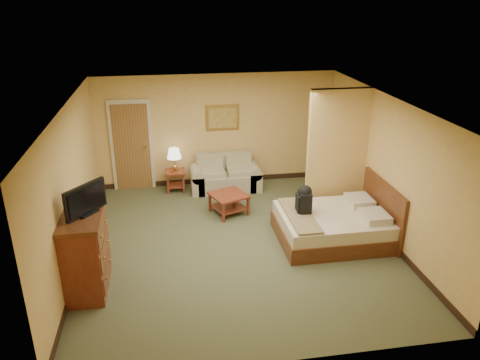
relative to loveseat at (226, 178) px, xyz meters
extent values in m
plane|color=#4C5135|center=(-0.13, -2.57, -0.26)|extent=(6.00, 6.00, 0.00)
plane|color=white|center=(-0.13, -2.57, 2.34)|extent=(6.00, 6.00, 0.00)
cube|color=#DDB25E|center=(-0.13, 0.43, 1.04)|extent=(5.50, 0.02, 2.60)
cube|color=#DDB25E|center=(-2.88, -2.57, 1.04)|extent=(0.02, 6.00, 2.60)
cube|color=#DDB25E|center=(2.62, -2.57, 1.04)|extent=(0.02, 6.00, 2.60)
cube|color=#DDB25E|center=(2.02, -1.64, 1.04)|extent=(1.20, 0.15, 2.60)
cube|color=beige|center=(-2.08, 0.40, 0.79)|extent=(0.94, 0.06, 2.10)
cube|color=brown|center=(-2.08, 0.39, 0.74)|extent=(0.80, 0.04, 2.00)
cylinder|color=#B68143|center=(-1.78, 0.33, 0.74)|extent=(0.04, 0.12, 0.04)
cube|color=black|center=(-0.13, 0.42, -0.20)|extent=(5.50, 0.02, 0.12)
cube|color=tan|center=(0.00, -0.04, -0.07)|extent=(1.32, 0.71, 0.39)
cube|color=tan|center=(0.00, 0.26, 0.34)|extent=(1.32, 0.17, 0.41)
cube|color=tan|center=(-0.66, -0.04, -0.04)|extent=(0.28, 0.71, 0.44)
cube|color=tan|center=(0.66, -0.04, -0.04)|extent=(0.28, 0.71, 0.44)
cube|color=maroon|center=(-1.15, 0.08, 0.21)|extent=(0.44, 0.44, 0.04)
cube|color=maroon|center=(-1.15, 0.08, -0.13)|extent=(0.37, 0.37, 0.03)
cube|color=maroon|center=(-1.33, -0.10, -0.04)|extent=(0.04, 0.04, 0.45)
cube|color=maroon|center=(-0.97, -0.10, -0.04)|extent=(0.04, 0.04, 0.45)
cube|color=maroon|center=(-1.33, 0.26, -0.04)|extent=(0.04, 0.04, 0.45)
cube|color=maroon|center=(-0.97, 0.26, -0.04)|extent=(0.04, 0.04, 0.45)
cylinder|color=#B68143|center=(-1.15, 0.08, 0.24)|extent=(0.16, 0.16, 0.04)
cylinder|color=#B68143|center=(-1.15, 0.08, 0.45)|extent=(0.02, 0.02, 0.27)
cone|color=white|center=(-1.15, 0.08, 0.65)|extent=(0.32, 0.32, 0.22)
cube|color=maroon|center=(-0.11, -1.30, 0.15)|extent=(0.88, 0.88, 0.04)
cube|color=maroon|center=(-0.11, -1.30, -0.12)|extent=(0.75, 0.75, 0.03)
cube|color=maroon|center=(-0.40, -1.59, -0.06)|extent=(0.05, 0.05, 0.41)
cube|color=maroon|center=(0.18, -1.01, -0.06)|extent=(0.05, 0.05, 0.41)
cube|color=#B78E3F|center=(0.00, 0.41, 1.34)|extent=(0.77, 0.03, 0.60)
cube|color=#A27732|center=(0.00, 0.39, 1.34)|extent=(0.64, 0.02, 0.47)
cube|color=maroon|center=(-2.61, -3.55, 0.34)|extent=(0.56, 1.11, 1.21)
cube|color=#502612|center=(-2.61, -3.55, 0.98)|extent=(0.63, 1.19, 0.06)
cube|color=black|center=(-2.51, -3.55, 1.03)|extent=(0.35, 0.37, 0.03)
cube|color=black|center=(-2.51, -3.55, 1.25)|extent=(0.51, 0.62, 0.45)
cube|color=#502612|center=(1.62, -2.69, -0.12)|extent=(1.95, 1.56, 0.29)
cube|color=beige|center=(1.62, -2.69, 0.15)|extent=(1.90, 1.51, 0.23)
cube|color=#502612|center=(2.58, -2.69, 0.27)|extent=(0.06, 1.66, 1.08)
cube|color=beige|center=(2.27, -3.03, 0.32)|extent=(0.44, 0.54, 0.14)
cube|color=beige|center=(2.27, -2.35, 0.32)|extent=(0.44, 0.54, 0.14)
cube|color=olive|center=(0.98, -2.69, 0.28)|extent=(0.44, 1.47, 0.05)
cube|color=black|center=(1.10, -2.58, 0.47)|extent=(0.23, 0.33, 0.42)
sphere|color=black|center=(1.10, -2.58, 0.68)|extent=(0.25, 0.25, 0.25)
camera|label=1|loc=(-1.30, -9.98, 4.04)|focal=35.00mm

